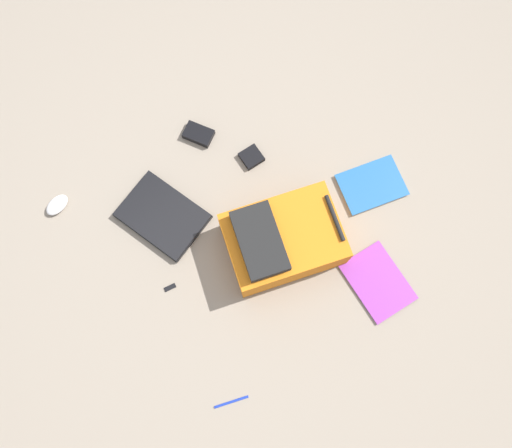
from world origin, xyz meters
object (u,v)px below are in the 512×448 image
(book_red, at_px, (378,282))
(earbud_pouch, at_px, (251,157))
(backpack, at_px, (282,240))
(laptop, at_px, (163,216))
(usb_stick, at_px, (170,287))
(pen_black, at_px, (231,402))
(computer_mouse, at_px, (57,205))
(book_blue, at_px, (372,185))
(power_brick, at_px, (199,134))

(book_red, bearing_deg, earbud_pouch, -173.21)
(backpack, distance_m, earbud_pouch, 0.40)
(laptop, xyz_separation_m, usb_stick, (0.25, -0.14, -0.01))
(backpack, distance_m, pen_black, 0.63)
(pen_black, bearing_deg, computer_mouse, -173.48)
(book_blue, height_order, power_brick, power_brick)
(backpack, xyz_separation_m, book_red, (0.34, 0.21, -0.09))
(computer_mouse, bearing_deg, usb_stick, 5.46)
(book_blue, bearing_deg, laptop, -117.96)
(book_blue, xyz_separation_m, pen_black, (0.34, -0.96, -0.00))
(earbud_pouch, height_order, usb_stick, earbud_pouch)
(book_blue, height_order, earbud_pouch, earbud_pouch)
(backpack, bearing_deg, earbud_pouch, 160.60)
(book_red, height_order, usb_stick, book_red)
(book_blue, bearing_deg, earbud_pouch, -140.67)
(computer_mouse, distance_m, usb_stick, 0.57)
(book_blue, distance_m, power_brick, 0.75)
(laptop, xyz_separation_m, book_red, (0.72, 0.52, -0.01))
(book_red, bearing_deg, laptop, -144.17)
(usb_stick, bearing_deg, earbud_pouch, 112.90)
(laptop, relative_size, earbud_pouch, 4.65)
(pen_black, bearing_deg, laptop, 165.00)
(pen_black, relative_size, earbud_pouch, 1.59)
(backpack, xyz_separation_m, earbud_pouch, (-0.37, 0.13, -0.08))
(laptop, distance_m, book_red, 0.89)
(pen_black, distance_m, earbud_pouch, 0.97)
(book_blue, xyz_separation_m, earbud_pouch, (-0.39, -0.32, 0.00))
(laptop, distance_m, earbud_pouch, 0.44)
(laptop, xyz_separation_m, computer_mouse, (-0.29, -0.32, 0.00))
(computer_mouse, bearing_deg, laptop, 34.92)
(book_blue, bearing_deg, book_red, -36.44)
(laptop, relative_size, computer_mouse, 3.74)
(power_brick, height_order, usb_stick, power_brick)
(laptop, height_order, book_red, laptop)
(backpack, distance_m, book_blue, 0.46)
(laptop, height_order, book_blue, laptop)
(book_red, bearing_deg, pen_black, -88.64)
(book_blue, bearing_deg, power_brick, -144.14)
(backpack, height_order, book_blue, backpack)
(backpack, xyz_separation_m, usb_stick, (-0.12, -0.45, -0.09))
(computer_mouse, distance_m, pen_black, 1.04)
(backpack, height_order, book_red, backpack)
(backpack, relative_size, laptop, 1.31)
(pen_black, bearing_deg, power_brick, 151.24)
(backpack, distance_m, book_red, 0.42)
(power_brick, bearing_deg, pen_black, -28.76)
(book_blue, height_order, computer_mouse, computer_mouse)
(laptop, relative_size, usb_stick, 8.31)
(backpack, relative_size, earbud_pouch, 6.11)
(computer_mouse, xyz_separation_m, power_brick, (0.09, 0.64, -0.00))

